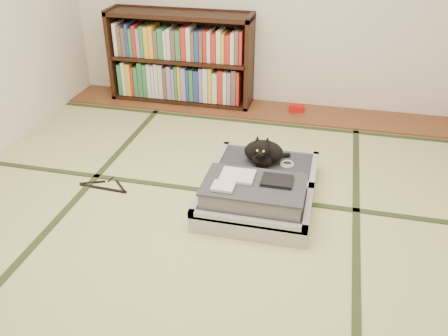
# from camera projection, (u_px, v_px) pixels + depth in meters

# --- Properties ---
(floor) EXTENTS (4.50, 4.50, 0.00)m
(floor) POSITION_uv_depth(u_px,v_px,m) (205.00, 224.00, 3.21)
(floor) COLOR #C6C584
(floor) RESTS_ON ground
(wood_strip) EXTENTS (4.00, 0.50, 0.02)m
(wood_strip) POSITION_uv_depth(u_px,v_px,m) (257.00, 110.00, 4.89)
(wood_strip) COLOR brown
(wood_strip) RESTS_ON ground
(red_item) EXTENTS (0.15, 0.09, 0.07)m
(red_item) POSITION_uv_depth(u_px,v_px,m) (297.00, 108.00, 4.81)
(red_item) COLOR #B50F0E
(red_item) RESTS_ON wood_strip
(room_shell) EXTENTS (4.50, 4.50, 4.50)m
(room_shell) POSITION_uv_depth(u_px,v_px,m) (199.00, 0.00, 2.48)
(room_shell) COLOR white
(room_shell) RESTS_ON ground
(tatami_borders) EXTENTS (4.00, 4.50, 0.01)m
(tatami_borders) POSITION_uv_depth(u_px,v_px,m) (222.00, 186.00, 3.63)
(tatami_borders) COLOR #2D381E
(tatami_borders) RESTS_ON ground
(bookcase) EXTENTS (1.49, 0.34, 0.96)m
(bookcase) POSITION_uv_depth(u_px,v_px,m) (181.00, 60.00, 4.89)
(bookcase) COLOR black
(bookcase) RESTS_ON wood_strip
(suitcase) EXTENTS (0.77, 1.03, 0.30)m
(suitcase) POSITION_uv_depth(u_px,v_px,m) (259.00, 189.00, 3.40)
(suitcase) COLOR #BCBCC1
(suitcase) RESTS_ON floor
(cat) EXTENTS (0.34, 0.35, 0.28)m
(cat) POSITION_uv_depth(u_px,v_px,m) (263.00, 152.00, 3.57)
(cat) COLOR black
(cat) RESTS_ON suitcase
(cable_coil) EXTENTS (0.11, 0.11, 0.03)m
(cable_coil) POSITION_uv_depth(u_px,v_px,m) (287.00, 164.00, 3.61)
(cable_coil) COLOR white
(cable_coil) RESTS_ON suitcase
(hanger) EXTENTS (0.41, 0.19, 0.01)m
(hanger) POSITION_uv_depth(u_px,v_px,m) (105.00, 186.00, 3.62)
(hanger) COLOR black
(hanger) RESTS_ON floor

